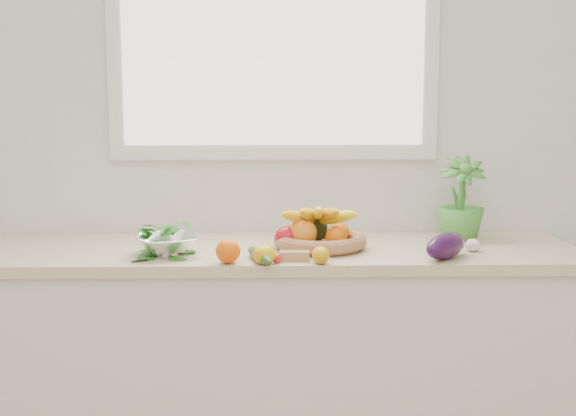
{
  "coord_description": "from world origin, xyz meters",
  "views": [
    {
      "loc": [
        -0.02,
        -0.97,
        1.5
      ],
      "look_at": [
        0.05,
        1.93,
        1.05
      ],
      "focal_mm": 50.0,
      "sensor_mm": 36.0,
      "label": 1
    }
  ],
  "objects_px": {
    "cucumber": "(260,256)",
    "potted_herb": "(460,199)",
    "eggplant": "(446,246)",
    "colander_with_spinach": "(167,239)",
    "fruit_basket": "(319,235)",
    "apple": "(287,238)"
  },
  "relations": [
    {
      "from": "potted_herb",
      "to": "fruit_basket",
      "type": "relative_size",
      "value": 0.95
    },
    {
      "from": "cucumber",
      "to": "potted_herb",
      "type": "distance_m",
      "value": 0.87
    },
    {
      "from": "apple",
      "to": "eggplant",
      "type": "distance_m",
      "value": 0.57
    },
    {
      "from": "apple",
      "to": "cucumber",
      "type": "xyz_separation_m",
      "value": [
        -0.1,
        -0.19,
        -0.02
      ]
    },
    {
      "from": "cucumber",
      "to": "fruit_basket",
      "type": "relative_size",
      "value": 0.69
    },
    {
      "from": "cucumber",
      "to": "potted_herb",
      "type": "height_order",
      "value": "potted_herb"
    },
    {
      "from": "colander_with_spinach",
      "to": "eggplant",
      "type": "bearing_deg",
      "value": -4.52
    },
    {
      "from": "apple",
      "to": "colander_with_spinach",
      "type": "relative_size",
      "value": 0.33
    },
    {
      "from": "eggplant",
      "to": "cucumber",
      "type": "relative_size",
      "value": 0.94
    },
    {
      "from": "eggplant",
      "to": "cucumber",
      "type": "bearing_deg",
      "value": -176.57
    },
    {
      "from": "apple",
      "to": "potted_herb",
      "type": "height_order",
      "value": "potted_herb"
    },
    {
      "from": "apple",
      "to": "colander_with_spinach",
      "type": "distance_m",
      "value": 0.43
    },
    {
      "from": "cucumber",
      "to": "potted_herb",
      "type": "bearing_deg",
      "value": 26.04
    },
    {
      "from": "fruit_basket",
      "to": "colander_with_spinach",
      "type": "xyz_separation_m",
      "value": [
        -0.55,
        -0.11,
        0.01
      ]
    },
    {
      "from": "colander_with_spinach",
      "to": "apple",
      "type": "bearing_deg",
      "value": 10.18
    },
    {
      "from": "potted_herb",
      "to": "fruit_basket",
      "type": "xyz_separation_m",
      "value": [
        -0.56,
        -0.15,
        -0.11
      ]
    },
    {
      "from": "apple",
      "to": "potted_herb",
      "type": "xyz_separation_m",
      "value": [
        0.68,
        0.18,
        0.11
      ]
    },
    {
      "from": "fruit_basket",
      "to": "colander_with_spinach",
      "type": "distance_m",
      "value": 0.56
    },
    {
      "from": "eggplant",
      "to": "potted_herb",
      "type": "distance_m",
      "value": 0.38
    },
    {
      "from": "eggplant",
      "to": "colander_with_spinach",
      "type": "xyz_separation_m",
      "value": [
        -0.97,
        0.08,
        0.01
      ]
    },
    {
      "from": "cucumber",
      "to": "fruit_basket",
      "type": "height_order",
      "value": "fruit_basket"
    },
    {
      "from": "eggplant",
      "to": "colander_with_spinach",
      "type": "relative_size",
      "value": 0.83
    }
  ]
}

